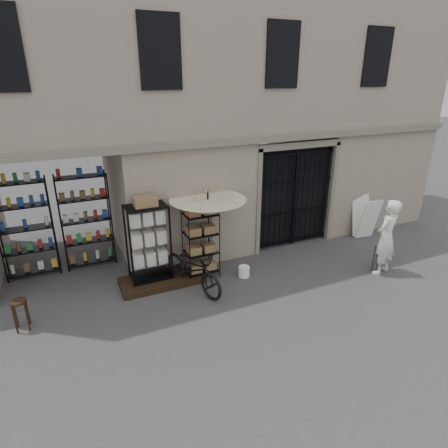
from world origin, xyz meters
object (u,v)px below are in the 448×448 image
easel_sign (365,217)px  white_bucket (244,271)px  display_cabinet (149,246)px  steel_bollard (376,258)px  bicycle (194,288)px  wooden_stool (21,314)px  market_umbrella (208,203)px  wire_rack (201,244)px  shopkeeper (380,272)px

easel_sign → white_bucket: bearing=-167.3°
easel_sign → display_cabinet: bearing=-175.5°
steel_bollard → easel_sign: size_ratio=0.57×
bicycle → wooden_stool: size_ratio=3.04×
market_umbrella → wooden_stool: bearing=-172.2°
wire_rack → market_umbrella: (0.22, 0.03, 1.04)m
market_umbrella → wooden_stool: market_umbrella is taller
wooden_stool → steel_bollard: steel_bollard is taller
market_umbrella → bicycle: bearing=-139.7°
steel_bollard → bicycle: bearing=166.1°
wire_rack → easel_sign: bearing=-12.5°
market_umbrella → steel_bollard: 4.56m
easel_sign → bicycle: bearing=-169.2°
wire_rack → wooden_stool: wire_rack is taller
white_bucket → shopkeeper: size_ratio=0.14×
market_umbrella → steel_bollard: market_umbrella is taller
bicycle → steel_bollard: bicycle is taller
steel_bollard → easel_sign: (1.32, 1.82, 0.29)m
wire_rack → white_bucket: size_ratio=6.31×
market_umbrella → easel_sign: 5.43m
display_cabinet → wooden_stool: 2.95m
bicycle → easel_sign: bearing=-12.5°
display_cabinet → white_bucket: 2.46m
wire_rack → market_umbrella: bearing=-7.1°
steel_bollard → shopkeeper: steel_bollard is taller
market_umbrella → steel_bollard: size_ratio=3.60×
easel_sign → wire_rack: bearing=-173.8°
wire_rack → bicycle: 1.07m
bicycle → shopkeeper: size_ratio=1.01×
bicycle → easel_sign: (5.90, 0.69, 0.66)m
wooden_stool → white_bucket: bearing=0.8°
display_cabinet → white_bucket: bearing=-40.2°
wooden_stool → display_cabinet: bearing=14.4°
wire_rack → steel_bollard: 4.52m
wire_rack → white_bucket: bearing=-41.5°
display_cabinet → market_umbrella: (1.47, -0.13, 0.92)m
white_bucket → bicycle: (-1.36, -0.01, -0.13)m
market_umbrella → white_bucket: market_umbrella is taller
white_bucket → wooden_stool: bearing=-179.2°
display_cabinet → white_bucket: display_cabinet is taller
display_cabinet → bicycle: size_ratio=1.00×
wire_rack → shopkeeper: (4.27, -1.76, -0.87)m
white_bucket → steel_bollard: 3.43m
wire_rack → wooden_stool: 4.11m
display_cabinet → market_umbrella: 1.74m
wooden_stool → shopkeeper: (8.31, -1.21, -0.35)m
steel_bollard → display_cabinet: bearing=161.8°
market_umbrella → steel_bollard: bearing=-22.7°
bicycle → market_umbrella: bearing=21.2°
market_umbrella → display_cabinet: bearing=174.9°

